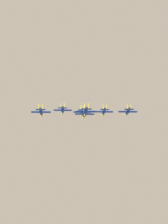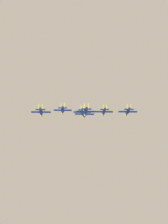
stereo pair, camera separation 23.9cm
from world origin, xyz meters
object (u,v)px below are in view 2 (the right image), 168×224
at_px(jet_left_wingman, 63,110).
at_px(jet_right_outer, 128,112).
at_px(jet_right_wingman, 104,112).
at_px(jet_slot_rear, 85,114).
at_px(jet_trailing, 86,112).
at_px(jet_left_outer, 41,112).
at_px(jet_lead, 82,112).

xyz_separation_m(jet_left_wingman, jet_right_outer, (-15.88, 29.64, -3.20)).
bearing_deg(jet_left_wingman, jet_right_wingman, -89.16).
distance_m(jet_slot_rear, jet_trailing, 12.37).
bearing_deg(jet_left_outer, jet_right_outer, -89.20).
bearing_deg(jet_left_wingman, jet_trailing, -156.13).
height_order(jet_left_wingman, jet_left_outer, jet_left_wingman).
height_order(jet_left_wingman, jet_right_wingman, jet_left_wingman).
bearing_deg(jet_left_outer, jet_lead, -39.56).
relative_size(jet_left_wingman, jet_left_outer, 0.96).
relative_size(jet_left_outer, jet_trailing, 1.01).
relative_size(jet_left_wingman, jet_slot_rear, 0.98).
bearing_deg(jet_right_outer, jet_trailing, 121.08).
height_order(jet_lead, jet_left_outer, jet_lead).
bearing_deg(jet_trailing, jet_left_wingman, 23.77).
bearing_deg(jet_left_wingman, jet_right_outer, -110.57).
height_order(jet_left_outer, jet_right_outer, jet_right_outer).
bearing_deg(jet_slot_rear, jet_trailing, -179.77).
bearing_deg(jet_lead, jet_right_wingman, -139.03).
bearing_deg(jet_left_outer, jet_slot_rear, -89.20).
bearing_deg(jet_trailing, jet_slot_rear, 0.74).
bearing_deg(jet_left_wingman, jet_lead, -39.52).
xyz_separation_m(jet_right_outer, jet_slot_rear, (15.89, -13.53, -1.39)).
distance_m(jet_left_outer, jet_slot_rear, 20.89).
bearing_deg(jet_right_outer, jet_slot_rear, 90.61).
height_order(jet_left_outer, jet_slot_rear, jet_left_outer).
height_order(jet_left_wingman, jet_right_outer, jet_left_wingman).
bearing_deg(jet_slot_rear, jet_lead, 0.23).
height_order(jet_slot_rear, jet_trailing, jet_slot_rear).
height_order(jet_left_outer, jet_trailing, jet_left_outer).
distance_m(jet_right_wingman, jet_right_outer, 16.33).
bearing_deg(jet_right_wingman, jet_left_outer, 111.98).
xyz_separation_m(jet_lead, jet_left_wingman, (15.91, 2.58, -1.90)).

